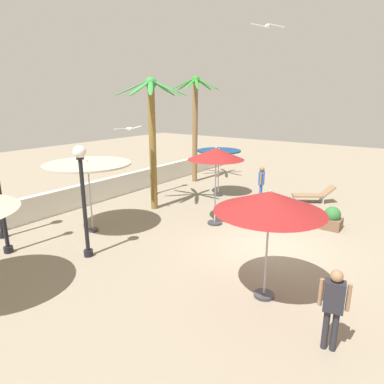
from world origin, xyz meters
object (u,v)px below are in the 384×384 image
at_px(lamp_post_2, 83,189).
at_px(palm_tree_0, 152,127).
at_px(guest_0, 334,302).
at_px(palm_tree_1, 195,116).
at_px(seagull_1, 267,26).
at_px(patio_umbrella_3, 216,155).
at_px(patio_umbrella_4, 219,154).
at_px(seagull_0, 129,129).
at_px(guest_1, 261,181).
at_px(patio_umbrella_2, 270,202).
at_px(lounge_chair_0, 313,195).
at_px(planter, 332,219).
at_px(patio_umbrella_0, 88,166).
at_px(lamp_post_3, 153,145).

bearing_deg(lamp_post_2, palm_tree_0, 17.30).
bearing_deg(guest_0, palm_tree_1, 45.37).
height_order(palm_tree_1, seagull_1, seagull_1).
distance_m(patio_umbrella_3, patio_umbrella_4, 4.08).
bearing_deg(seagull_0, guest_1, -36.04).
relative_size(patio_umbrella_2, lounge_chair_0, 1.45).
bearing_deg(planter, patio_umbrella_4, 76.42).
height_order(patio_umbrella_0, lamp_post_2, lamp_post_2).
bearing_deg(planter, palm_tree_0, 106.01).
bearing_deg(guest_1, palm_tree_1, 69.97).
distance_m(palm_tree_0, seagull_1, 5.84).
bearing_deg(patio_umbrella_3, planter, -60.98).
bearing_deg(palm_tree_1, planter, -111.15).
height_order(guest_0, seagull_1, seagull_1).
height_order(guest_1, seagull_0, seagull_0).
bearing_deg(palm_tree_1, seagull_0, -167.38).
xyz_separation_m(patio_umbrella_0, patio_umbrella_2, (-0.35, -6.90, -0.01)).
relative_size(patio_umbrella_2, palm_tree_1, 0.46).
xyz_separation_m(lamp_post_2, seagull_1, (5.16, -3.24, 4.81)).
bearing_deg(palm_tree_0, lounge_chair_0, -47.92).
distance_m(lamp_post_3, guest_1, 5.53).
relative_size(seagull_0, seagull_1, 1.31).
bearing_deg(guest_0, patio_umbrella_0, 81.35).
relative_size(palm_tree_0, seagull_1, 5.83).
bearing_deg(seagull_1, palm_tree_0, 94.89).
bearing_deg(lamp_post_2, patio_umbrella_0, 47.56).
xyz_separation_m(patio_umbrella_2, seagull_1, (4.09, 2.10, 4.53)).
height_order(lamp_post_2, lounge_chair_0, lamp_post_2).
bearing_deg(guest_0, palm_tree_0, 61.57).
bearing_deg(seagull_1, guest_0, -142.59).
height_order(patio_umbrella_3, lamp_post_2, lamp_post_2).
height_order(palm_tree_1, lounge_chair_0, palm_tree_1).
bearing_deg(patio_umbrella_4, lamp_post_3, 120.50).
distance_m(patio_umbrella_3, planter, 4.95).
bearing_deg(lamp_post_2, palm_tree_1, 16.52).
bearing_deg(patio_umbrella_0, patio_umbrella_3, -45.40).
relative_size(lamp_post_2, lounge_chair_0, 1.83).
bearing_deg(seagull_1, guest_1, 21.89).
bearing_deg(lamp_post_3, patio_umbrella_0, -163.68).
distance_m(patio_umbrella_4, guest_0, 10.98).
distance_m(palm_tree_1, seagull_1, 8.56).
relative_size(patio_umbrella_3, seagull_1, 3.16).
relative_size(patio_umbrella_2, guest_1, 1.57).
distance_m(patio_umbrella_4, planter, 6.21).
distance_m(palm_tree_1, seagull_0, 6.80).
bearing_deg(patio_umbrella_3, seagull_1, -71.48).
bearing_deg(palm_tree_1, guest_1, -110.03).
distance_m(patio_umbrella_2, lounge_chair_0, 8.97).
xyz_separation_m(patio_umbrella_3, lamp_post_2, (-4.65, 1.72, -0.56)).
bearing_deg(lamp_post_2, seagull_0, 23.59).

